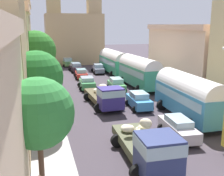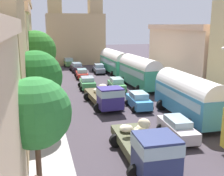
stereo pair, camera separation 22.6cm
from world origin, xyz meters
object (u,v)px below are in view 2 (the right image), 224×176
(parked_bus_3, at_px, (115,61))
(car_7, at_px, (99,69))
(parked_bus_1, at_px, (188,95))
(car_4, at_px, (177,128))
(car_0, at_px, (87,83))
(car_6, at_px, (117,85))
(car_5, at_px, (139,100))
(cargo_truck_1, at_px, (105,96))
(car_2, at_px, (77,67))
(parked_bus_2, at_px, (139,71))
(car_1, at_px, (82,74))
(cargo_truck_0, at_px, (147,146))
(pedestrian_1, at_px, (39,80))
(car_3, at_px, (68,62))

(parked_bus_3, xyz_separation_m, car_7, (-2.37, 1.43, -1.37))
(parked_bus_1, distance_m, car_4, 4.83)
(car_0, relative_size, car_6, 0.98)
(parked_bus_1, distance_m, car_5, 5.11)
(cargo_truck_1, distance_m, car_2, 22.04)
(parked_bus_1, bearing_deg, car_0, 115.50)
(parked_bus_1, xyz_separation_m, car_4, (-2.88, -3.63, -1.37))
(parked_bus_2, bearing_deg, car_0, 169.53)
(car_0, bearing_deg, car_1, 86.88)
(parked_bus_3, relative_size, car_2, 2.29)
(cargo_truck_1, relative_size, car_7, 1.69)
(car_2, bearing_deg, parked_bus_3, -30.68)
(cargo_truck_0, xyz_separation_m, car_2, (0.60, 33.97, -0.50))
(parked_bus_3, distance_m, car_5, 19.83)
(car_6, bearing_deg, car_4, -88.82)
(car_6, relative_size, pedestrian_1, 2.36)
(cargo_truck_1, relative_size, car_0, 1.81)
(car_1, xyz_separation_m, car_3, (-0.62, 13.53, 0.09))
(parked_bus_1, bearing_deg, pedestrian_1, 127.98)
(car_4, bearing_deg, parked_bus_1, 51.59)
(car_3, bearing_deg, parked_bus_1, -78.93)
(car_7, height_order, pedestrian_1, pedestrian_1)
(cargo_truck_0, distance_m, car_7, 32.18)
(car_5, xyz_separation_m, car_6, (-0.09, 7.66, -0.01))
(cargo_truck_0, distance_m, car_5, 11.48)
(car_7, bearing_deg, parked_bus_3, -31.20)
(car_5, height_order, car_6, car_5)
(parked_bus_3, bearing_deg, car_6, -104.25)
(car_2, xyz_separation_m, car_4, (3.18, -30.53, -0.04))
(car_3, bearing_deg, car_6, -81.22)
(car_5, relative_size, car_6, 0.92)
(car_2, height_order, car_7, car_2)
(parked_bus_2, distance_m, pedestrian_1, 13.24)
(parked_bus_2, distance_m, car_0, 6.88)
(parked_bus_2, relative_size, parked_bus_3, 0.90)
(parked_bus_1, relative_size, car_0, 2.18)
(car_1, height_order, car_7, car_7)
(car_1, distance_m, car_4, 24.60)
(car_2, relative_size, car_7, 0.99)
(car_3, distance_m, pedestrian_1, 19.14)
(cargo_truck_1, bearing_deg, car_2, 89.60)
(cargo_truck_0, height_order, car_6, cargo_truck_0)
(pedestrian_1, bearing_deg, car_5, -52.34)
(parked_bus_1, bearing_deg, cargo_truck_1, 141.92)
(parked_bus_3, xyz_separation_m, cargo_truck_0, (-6.49, -30.47, -0.84))
(car_5, relative_size, pedestrian_1, 2.17)
(car_0, bearing_deg, car_6, -32.53)
(cargo_truck_0, xyz_separation_m, car_1, (0.56, 27.83, -0.57))
(cargo_truck_1, bearing_deg, car_3, 90.97)
(cargo_truck_0, bearing_deg, car_2, 88.99)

